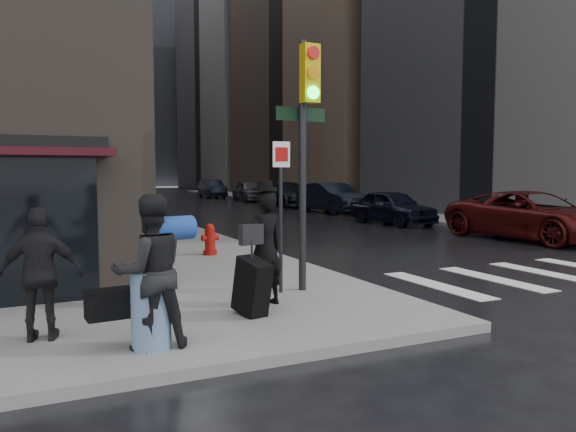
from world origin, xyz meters
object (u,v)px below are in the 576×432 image
parked_car_2 (332,198)px  parked_car_4 (250,191)px  man_greycoat (41,274)px  traffic_light (304,130)px  parked_car_0 (533,216)px  parked_car_5 (212,189)px  man_overcoat (262,254)px  parked_car_1 (392,207)px  man_jeans (149,272)px  fire_hydrant (210,241)px  parked_car_3 (287,194)px

parked_car_2 → parked_car_4: size_ratio=1.08×
man_greycoat → traffic_light: 5.03m
parked_car_0 → parked_car_5: 33.18m
man_overcoat → parked_car_0: (12.13, 5.30, -0.19)m
man_overcoat → parked_car_1: size_ratio=0.47×
man_jeans → fire_hydrant: size_ratio=2.34×
man_greycoat → parked_car_1: size_ratio=0.39×
parked_car_3 → parked_car_5: size_ratio=1.18×
parked_car_3 → parked_car_5: bearing=95.1°
parked_car_2 → parked_car_5: bearing=88.3°
fire_hydrant → parked_car_3: bearing=59.7°
traffic_light → parked_car_1: bearing=44.5°
man_greycoat → fire_hydrant: size_ratio=2.13×
man_greycoat → parked_car_2: man_greycoat is taller
fire_hydrant → parked_car_4: 28.36m
man_overcoat → fire_hydrant: (0.93, 5.82, -0.51)m
man_overcoat → man_jeans: size_ratio=1.08×
parked_car_4 → man_overcoat: bearing=-105.9°
parked_car_2 → parked_car_4: parked_car_2 is taller
parked_car_1 → parked_car_4: (1.08, 19.90, 0.04)m
man_overcoat → traffic_light: size_ratio=0.46×
traffic_light → parked_car_1: traffic_light is taller
man_jeans → parked_car_3: man_jeans is taller
man_greycoat → parked_car_4: bearing=-103.8°
man_overcoat → fire_hydrant: size_ratio=2.53×
traffic_light → fire_hydrant: bearing=88.8°
parked_car_2 → parked_car_5: size_ratio=1.09×
traffic_light → parked_car_4: bearing=66.8°
fire_hydrant → parked_car_1: size_ratio=0.18×
parked_car_1 → parked_car_5: parked_car_5 is taller
parked_car_3 → parked_car_0: bearing=-89.5°
fire_hydrant → parked_car_4: bearing=66.6°
parked_car_2 → parked_car_4: 13.27m
man_overcoat → parked_car_3: 28.03m
parked_car_5 → traffic_light: bearing=-100.7°
parked_car_1 → parked_car_3: bearing=81.1°
parked_car_5 → man_overcoat: bearing=-101.9°
parked_car_3 → parked_car_4: size_ratio=1.17×
parked_car_1 → parked_car_5: bearing=85.6°
parked_car_4 → parked_car_2: bearing=-86.4°
man_greycoat → parked_car_3: size_ratio=0.32×
man_greycoat → parked_car_1: bearing=-127.6°
man_greycoat → parked_car_2: bearing=-116.8°
fire_hydrant → parked_car_4: (11.28, 26.02, 0.28)m
parked_car_5 → parked_car_1: bearing=-85.9°
parked_car_0 → parked_car_1: (-1.00, 6.63, -0.07)m
man_overcoat → parked_car_0: man_overcoat is taller
man_jeans → parked_car_0: bearing=-159.2°
parked_car_2 → man_jeans: bearing=-128.3°
man_jeans → man_greycoat: (-1.20, 0.93, -0.09)m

